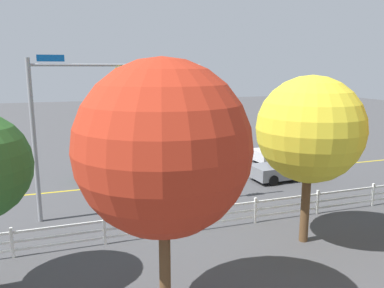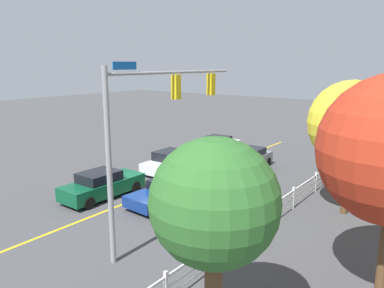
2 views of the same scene
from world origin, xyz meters
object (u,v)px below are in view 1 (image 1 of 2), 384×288
Objects in this scene: car_3 at (210,159)px; tree_0 at (163,148)px; car_0 at (287,168)px; car_1 at (283,152)px; car_2 at (158,181)px; car_4 at (118,167)px; tree_1 at (310,130)px.

car_3 is 16.39m from tree_0.
car_0 is 1.00× the size of car_1.
car_4 is at bearing -60.52° from car_2.
car_1 reaches higher than car_0.
car_3 is at bearing 2.55° from car_4.
car_2 is 5.79m from car_3.
car_4 is 0.73× the size of tree_1.
tree_1 is (-6.39, -2.84, -0.30)m from tree_0.
car_4 is (11.90, 0.35, -0.02)m from car_1.
car_2 is at bearing -63.16° from car_4.
tree_1 is at bearing -62.86° from car_4.
car_3 is (3.55, -3.86, -0.02)m from car_0.
car_3 is at bearing -138.61° from car_2.
car_3 is (-4.54, -3.60, 0.07)m from car_2.
car_3 is at bearing -92.80° from tree_1.
tree_0 reaches higher than car_0.
tree_1 is at bearing -156.01° from tree_0.
car_4 is at bearing -22.90° from car_0.
car_1 reaches higher than car_2.
car_2 is 0.75× the size of tree_1.
car_0 is 0.96× the size of car_3.
car_4 is (1.67, -3.36, 0.10)m from car_2.
car_0 is 8.09m from car_2.
car_0 is 4.51m from car_1.
car_0 is 0.65× the size of tree_0.
car_2 is 1.03× the size of car_3.
car_2 is at bearing -162.78° from car_1.
car_2 is 1.03× the size of car_4.
car_3 is 6.22m from car_4.
car_1 is 19.56m from tree_0.
car_1 is 0.93× the size of car_2.
car_2 is 11.70m from tree_0.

